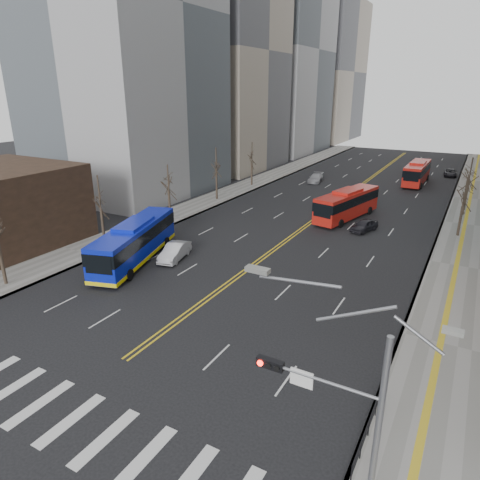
{
  "coord_description": "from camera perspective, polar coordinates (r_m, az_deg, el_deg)",
  "views": [
    {
      "loc": [
        16.75,
        -10.68,
        15.5
      ],
      "look_at": [
        2.32,
        15.17,
        4.94
      ],
      "focal_mm": 32.0,
      "sensor_mm": 36.0,
      "label": 1
    }
  ],
  "objects": [
    {
      "name": "pedestrian_railing",
      "position": [
        22.36,
        16.85,
        -22.43
      ],
      "size": [
        0.06,
        6.06,
        1.02
      ],
      "color": "black",
      "rests_on": "sidewalk_right"
    },
    {
      "name": "car_silver",
      "position": [
        76.15,
        10.06,
        8.15
      ],
      "size": [
        2.72,
        5.24,
        1.45
      ],
      "primitive_type": "imported",
      "rotation": [
        0.0,
        0.0,
        0.14
      ],
      "color": "#9B9BA0",
      "rests_on": "ground"
    },
    {
      "name": "signal_mast",
      "position": [
        16.82,
        13.08,
        -20.23
      ],
      "size": [
        5.37,
        0.37,
        9.39
      ],
      "color": "gray",
      "rests_on": "ground"
    },
    {
      "name": "street_trees",
      "position": [
        52.27,
        1.28,
        7.9
      ],
      "size": [
        35.2,
        47.2,
        7.6
      ],
      "color": "#2F261C",
      "rests_on": "ground"
    },
    {
      "name": "red_bus_near",
      "position": [
        54.88,
        14.09,
        4.86
      ],
      "size": [
        5.19,
        12.03,
        3.7
      ],
      "color": "red",
      "rests_on": "ground"
    },
    {
      "name": "centerline",
      "position": [
        69.53,
        14.57,
        6.12
      ],
      "size": [
        0.55,
        100.0,
        0.01
      ],
      "color": "gold",
      "rests_on": "ground"
    },
    {
      "name": "car_white",
      "position": [
        41.25,
        -8.7,
        -1.53
      ],
      "size": [
        2.61,
        4.89,
        1.53
      ],
      "primitive_type": "imported",
      "rotation": [
        0.0,
        0.0,
        0.22
      ],
      "color": "silver",
      "rests_on": "ground"
    },
    {
      "name": "ground",
      "position": [
        25.2,
        -23.48,
        -20.25
      ],
      "size": [
        220.0,
        220.0,
        0.0
      ],
      "primitive_type": "plane",
      "color": "black"
    },
    {
      "name": "car_dark_far",
      "position": [
        89.25,
        26.25,
        8.05
      ],
      "size": [
        2.53,
        4.77,
        1.28
      ],
      "primitive_type": "imported",
      "rotation": [
        0.0,
        0.0,
        0.09
      ],
      "color": "black",
      "rests_on": "ground"
    },
    {
      "name": "sidewalk_right",
      "position": [
        57.78,
        28.77,
        1.67
      ],
      "size": [
        7.0,
        130.0,
        0.15
      ],
      "primitive_type": "cube",
      "color": "gray",
      "rests_on": "ground"
    },
    {
      "name": "office_towers",
      "position": [
        81.35,
        19.0,
        24.62
      ],
      "size": [
        83.0,
        134.0,
        58.0
      ],
      "color": "gray",
      "rests_on": "ground"
    },
    {
      "name": "sidewalk_left",
      "position": [
        66.66,
        -1.64,
        6.24
      ],
      "size": [
        5.0,
        130.0,
        0.15
      ],
      "primitive_type": "cube",
      "color": "gray",
      "rests_on": "ground"
    },
    {
      "name": "red_bus_far",
      "position": [
        79.44,
        22.54,
        8.44
      ],
      "size": [
        3.13,
        12.05,
        3.79
      ],
      "color": "red",
      "rests_on": "ground"
    },
    {
      "name": "blue_bus",
      "position": [
        41.18,
        -13.83,
        -0.1
      ],
      "size": [
        6.51,
        13.42,
        3.81
      ],
      "color": "#0C1DBA",
      "rests_on": "ground"
    },
    {
      "name": "car_dark_mid",
      "position": [
        50.79,
        16.23,
        1.87
      ],
      "size": [
        2.77,
        4.32,
        1.37
      ],
      "primitive_type": "imported",
      "rotation": [
        0.0,
        0.0,
        -0.31
      ],
      "color": "black",
      "rests_on": "ground"
    },
    {
      "name": "crosswalk",
      "position": [
        25.2,
        -23.48,
        -20.24
      ],
      "size": [
        26.7,
        4.0,
        0.01
      ],
      "color": "silver",
      "rests_on": "ground"
    }
  ]
}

